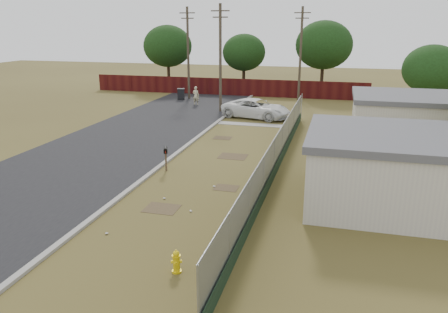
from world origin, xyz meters
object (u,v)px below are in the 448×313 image
(pickup_truck, at_px, (256,108))
(trash_bin, at_px, (181,94))
(pedestrian, at_px, (196,96))
(fire_hydrant, at_px, (176,262))
(mailbox, at_px, (166,152))

(pickup_truck, height_order, trash_bin, pickup_truck)
(pickup_truck, bearing_deg, pedestrian, 68.99)
(fire_hydrant, height_order, pedestrian, pedestrian)
(pedestrian, bearing_deg, pickup_truck, 148.64)
(mailbox, height_order, pedestrian, pedestrian)
(fire_hydrant, height_order, pickup_truck, pickup_truck)
(fire_hydrant, xyz_separation_m, mailbox, (-4.00, 9.01, 0.66))
(fire_hydrant, bearing_deg, pickup_truck, 94.85)
(pickup_truck, bearing_deg, trash_bin, 65.62)
(pedestrian, bearing_deg, mailbox, 106.40)
(fire_hydrant, distance_m, mailbox, 9.88)
(mailbox, relative_size, trash_bin, 1.14)
(fire_hydrant, relative_size, trash_bin, 0.68)
(trash_bin, bearing_deg, fire_hydrant, -70.02)
(trash_bin, bearing_deg, pickup_truck, -37.33)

